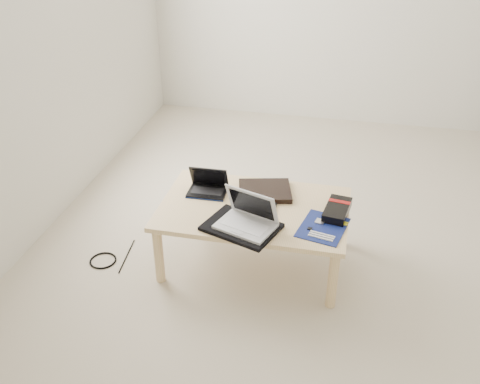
% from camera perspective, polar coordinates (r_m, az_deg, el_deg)
% --- Properties ---
extents(ground, '(4.00, 4.00, 0.00)m').
position_cam_1_polar(ground, '(3.65, 11.30, -4.67)').
color(ground, beige).
rests_on(ground, ground).
extents(coffee_table, '(1.10, 0.70, 0.40)m').
position_cam_1_polar(coffee_table, '(3.17, 1.49, -2.32)').
color(coffee_table, '#E8BB8B').
rests_on(coffee_table, ground).
extents(book, '(0.37, 0.33, 0.03)m').
position_cam_1_polar(book, '(3.27, 2.66, 0.12)').
color(book, black).
rests_on(book, coffee_table).
extents(netbook, '(0.24, 0.18, 0.16)m').
position_cam_1_polar(netbook, '(3.28, -3.44, 0.54)').
color(netbook, black).
rests_on(netbook, coffee_table).
extents(tablet, '(0.27, 0.21, 0.01)m').
position_cam_1_polar(tablet, '(3.12, 1.47, -1.71)').
color(tablet, black).
rests_on(tablet, coffee_table).
extents(remote, '(0.06, 0.21, 0.02)m').
position_cam_1_polar(remote, '(3.12, 3.05, -1.66)').
color(remote, '#BAB9BE').
rests_on(remote, coffee_table).
extents(neoprene_sleeve, '(0.46, 0.40, 0.02)m').
position_cam_1_polar(neoprene_sleeve, '(2.95, 0.15, -3.75)').
color(neoprene_sleeve, black).
rests_on(neoprene_sleeve, coffee_table).
extents(white_laptop, '(0.36, 0.30, 0.21)m').
position_cam_1_polar(white_laptop, '(2.92, 0.81, -2.84)').
color(white_laptop, silver).
rests_on(white_laptop, neoprene_sleeve).
extents(motherboard, '(0.30, 0.34, 0.01)m').
position_cam_1_polar(motherboard, '(2.99, 8.85, -3.76)').
color(motherboard, '#0B1C4B').
rests_on(motherboard, coffee_table).
extents(gpu_box, '(0.16, 0.27, 0.06)m').
position_cam_1_polar(gpu_box, '(3.11, 10.32, -1.92)').
color(gpu_box, black).
rests_on(gpu_box, coffee_table).
extents(cable_coil, '(0.11, 0.11, 0.01)m').
position_cam_1_polar(cable_coil, '(3.09, -0.57, -2.11)').
color(cable_coil, black).
rests_on(cable_coil, coffee_table).
extents(floor_cable_coil, '(0.21, 0.21, 0.01)m').
position_cam_1_polar(floor_cable_coil, '(3.47, -14.40, -7.09)').
color(floor_cable_coil, black).
rests_on(floor_cable_coil, ground).
extents(floor_cable_trail, '(0.05, 0.34, 0.01)m').
position_cam_1_polar(floor_cable_trail, '(3.48, -11.99, -6.69)').
color(floor_cable_trail, black).
rests_on(floor_cable_trail, ground).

